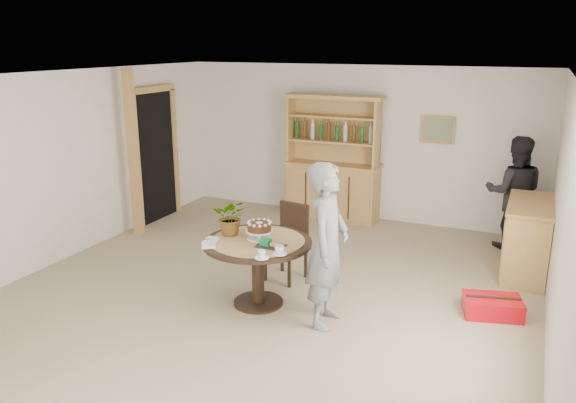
# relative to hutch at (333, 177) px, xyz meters

# --- Properties ---
(ground) EXTENTS (7.00, 7.00, 0.00)m
(ground) POSITION_rel_hutch_xyz_m (0.30, -3.24, -0.69)
(ground) COLOR tan
(ground) RESTS_ON ground
(room_shell) EXTENTS (6.04, 7.04, 2.52)m
(room_shell) POSITION_rel_hutch_xyz_m (0.30, -3.23, 1.05)
(room_shell) COLOR white
(room_shell) RESTS_ON ground
(doorway) EXTENTS (0.13, 1.10, 2.18)m
(doorway) POSITION_rel_hutch_xyz_m (-2.63, -1.24, 0.42)
(doorway) COLOR black
(doorway) RESTS_ON ground
(pine_post) EXTENTS (0.12, 0.12, 2.50)m
(pine_post) POSITION_rel_hutch_xyz_m (-2.40, -2.04, 0.56)
(pine_post) COLOR tan
(pine_post) RESTS_ON ground
(hutch) EXTENTS (1.62, 0.54, 2.04)m
(hutch) POSITION_rel_hutch_xyz_m (0.00, 0.00, 0.00)
(hutch) COLOR tan
(hutch) RESTS_ON ground
(sideboard) EXTENTS (0.54, 1.26, 0.94)m
(sideboard) POSITION_rel_hutch_xyz_m (3.04, -1.24, -0.22)
(sideboard) COLOR tan
(sideboard) RESTS_ON ground
(dining_table) EXTENTS (1.20, 1.20, 0.76)m
(dining_table) POSITION_rel_hutch_xyz_m (0.33, -3.38, -0.08)
(dining_table) COLOR black
(dining_table) RESTS_ON ground
(dining_chair) EXTENTS (0.49, 0.49, 0.95)m
(dining_chair) POSITION_rel_hutch_xyz_m (0.35, -2.56, -0.15)
(dining_chair) COLOR black
(dining_chair) RESTS_ON ground
(birthday_cake) EXTENTS (0.30, 0.30, 0.20)m
(birthday_cake) POSITION_rel_hutch_xyz_m (0.33, -3.33, 0.19)
(birthday_cake) COLOR white
(birthday_cake) RESTS_ON dining_table
(flower_vase) EXTENTS (0.47, 0.44, 0.42)m
(flower_vase) POSITION_rel_hutch_xyz_m (-0.02, -3.33, 0.28)
(flower_vase) COLOR #3F7233
(flower_vase) RESTS_ON dining_table
(gift_tray) EXTENTS (0.30, 0.20, 0.08)m
(gift_tray) POSITION_rel_hutch_xyz_m (0.55, -3.51, 0.10)
(gift_tray) COLOR black
(gift_tray) RESTS_ON dining_table
(coffee_cup_a) EXTENTS (0.15, 0.15, 0.09)m
(coffee_cup_a) POSITION_rel_hutch_xyz_m (0.73, -3.66, 0.11)
(coffee_cup_a) COLOR white
(coffee_cup_a) RESTS_ON dining_table
(coffee_cup_b) EXTENTS (0.15, 0.15, 0.08)m
(coffee_cup_b) POSITION_rel_hutch_xyz_m (0.61, -3.83, 0.11)
(coffee_cup_b) COLOR white
(coffee_cup_b) RESTS_ON dining_table
(napkins) EXTENTS (0.24, 0.33, 0.03)m
(napkins) POSITION_rel_hutch_xyz_m (-0.08, -3.70, 0.09)
(napkins) COLOR white
(napkins) RESTS_ON dining_table
(teen_boy) EXTENTS (0.44, 0.65, 1.72)m
(teen_boy) POSITION_rel_hutch_xyz_m (1.18, -3.48, 0.17)
(teen_boy) COLOR slate
(teen_boy) RESTS_ON ground
(adult_person) EXTENTS (0.85, 0.70, 1.61)m
(adult_person) POSITION_rel_hutch_xyz_m (2.80, -0.30, 0.12)
(adult_person) COLOR black
(adult_person) RESTS_ON ground
(red_suitcase) EXTENTS (0.68, 0.54, 0.21)m
(red_suitcase) POSITION_rel_hutch_xyz_m (2.77, -2.60, -0.59)
(red_suitcase) COLOR red
(red_suitcase) RESTS_ON ground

